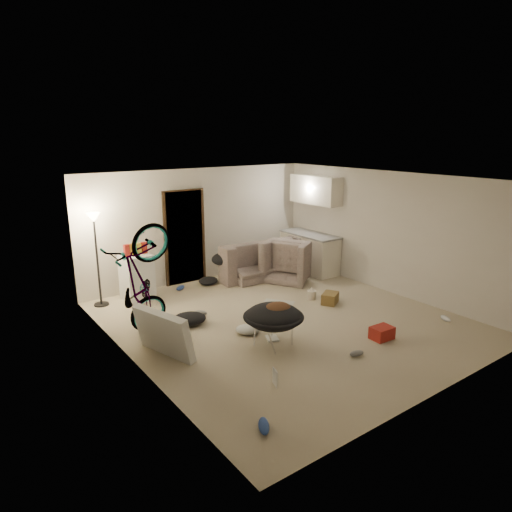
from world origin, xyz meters
TOP-DOWN VIEW (x-y plane):
  - floor at (0.00, 0.00)m, footprint 5.50×6.00m
  - ceiling at (0.00, 0.00)m, footprint 5.50×6.00m
  - wall_back at (0.00, 3.01)m, footprint 5.50×0.02m
  - wall_front at (0.00, -3.01)m, footprint 5.50×0.02m
  - wall_left at (-2.76, 0.00)m, footprint 0.02×6.00m
  - wall_right at (2.76, 0.00)m, footprint 0.02×6.00m
  - doorway at (-0.40, 2.97)m, footprint 0.85×0.10m
  - door_trim at (-0.40, 2.94)m, footprint 0.97×0.04m
  - floor_lamp at (-2.40, 2.65)m, footprint 0.28×0.28m
  - kitchen_counter at (2.43, 2.00)m, footprint 0.60×1.50m
  - counter_top at (2.43, 2.00)m, footprint 0.64×1.54m
  - kitchen_uppers at (2.56, 2.00)m, footprint 0.38×1.40m
  - sofa at (1.23, 2.45)m, footprint 2.20×0.94m
  - armchair at (1.70, 1.83)m, footprint 1.31×1.36m
  - bicycle at (-2.30, 0.84)m, footprint 2.00×1.03m
  - book_asset at (-1.51, -1.71)m, footprint 0.28×0.24m
  - mini_fridge at (-1.69, 2.55)m, footprint 0.57×0.57m
  - snack_box_0 at (-1.86, 2.55)m, footprint 0.11×0.08m
  - snack_box_1 at (-1.74, 2.55)m, footprint 0.10×0.07m
  - snack_box_2 at (-1.62, 2.55)m, footprint 0.11×0.09m
  - snack_box_3 at (-1.50, 2.55)m, footprint 0.11×0.08m
  - saucer_chair at (-0.78, -0.68)m, footprint 0.95×0.95m
  - hoodie at (-0.73, -0.71)m, footprint 0.54×0.47m
  - sofa_drape at (0.28, 2.45)m, footprint 0.59×0.50m
  - tv_box at (-2.30, 0.01)m, footprint 0.57×1.11m
  - drink_case_a at (1.26, 0.11)m, footprint 0.46×0.42m
  - drink_case_b at (0.80, -1.53)m, footprint 0.37×0.28m
  - juicer at (1.13, 0.50)m, footprint 0.18×0.18m
  - newspaper at (0.40, 0.68)m, footprint 0.72×0.75m
  - book_blue at (-0.30, 0.10)m, footprint 0.30×0.37m
  - book_white at (-0.65, -0.49)m, footprint 0.27×0.30m
  - shoe_0 at (-0.75, 2.55)m, footprint 0.28×0.21m
  - shoe_1 at (-1.09, 1.07)m, footprint 0.24×0.25m
  - shoe_2 at (-2.17, -2.29)m, footprint 0.26×0.32m
  - shoe_3 at (0.01, -1.70)m, footprint 0.26×0.15m
  - shoe_4 at (2.30, -1.72)m, footprint 0.18×0.27m
  - clothes_lump_a at (-1.44, 0.84)m, footprint 0.72×0.67m
  - clothes_lump_b at (-0.07, 2.55)m, footprint 0.62×0.61m
  - clothes_lump_c at (-0.83, -0.07)m, footprint 0.53×0.52m

SIDE VIEW (x-z plane):
  - floor at x=0.00m, z-range -0.02..0.00m
  - newspaper at x=0.40m, z-range 0.00..0.01m
  - book_asset at x=-1.51m, z-range 0.00..0.02m
  - book_white at x=-0.65m, z-range 0.00..0.02m
  - book_blue at x=-0.30m, z-range 0.00..0.03m
  - shoe_3 at x=0.01m, z-range 0.00..0.09m
  - shoe_1 at x=-1.09m, z-range 0.00..0.09m
  - shoe_4 at x=2.30m, z-range 0.00..0.09m
  - shoe_0 at x=-0.75m, z-range 0.00..0.10m
  - shoe_2 at x=-2.17m, z-range 0.00..0.11m
  - clothes_lump_c at x=-0.83m, z-range 0.00..0.13m
  - clothes_lump_b at x=-0.07m, z-range 0.00..0.14m
  - clothes_lump_a at x=-1.44m, z-range 0.00..0.19m
  - drink_case_b at x=0.80m, z-range 0.00..0.20m
  - juicer at x=1.13m, z-range -0.02..0.23m
  - drink_case_a at x=1.26m, z-range 0.00..0.21m
  - sofa at x=1.23m, z-range 0.00..0.63m
  - armchair at x=1.70m, z-range 0.00..0.68m
  - tv_box at x=-2.30m, z-range -0.01..0.72m
  - saucer_chair at x=-0.78m, z-range 0.06..0.74m
  - kitchen_counter at x=2.43m, z-range 0.00..0.88m
  - mini_fridge at x=-1.69m, z-range 0.00..0.92m
  - bicycle at x=-2.30m, z-range -0.05..1.06m
  - sofa_drape at x=0.28m, z-range 0.40..0.68m
  - hoodie at x=-0.73m, z-range 0.49..0.71m
  - counter_top at x=2.43m, z-range 0.88..0.92m
  - snack_box_0 at x=-1.86m, z-range 0.85..1.15m
  - snack_box_1 at x=-1.74m, z-range 0.85..1.15m
  - snack_box_2 at x=-1.62m, z-range 0.85..1.15m
  - snack_box_3 at x=-1.50m, z-range 0.85..1.15m
  - doorway at x=-0.40m, z-range 0.00..2.04m
  - door_trim at x=-0.40m, z-range -0.03..2.07m
  - wall_back at x=0.00m, z-range 0.00..2.50m
  - wall_front at x=0.00m, z-range 0.00..2.50m
  - wall_left at x=-2.76m, z-range 0.00..2.50m
  - wall_right at x=2.76m, z-range 0.00..2.50m
  - floor_lamp at x=-2.40m, z-range 0.40..2.21m
  - kitchen_uppers at x=2.56m, z-range 1.62..2.27m
  - ceiling at x=0.00m, z-range 2.50..2.52m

